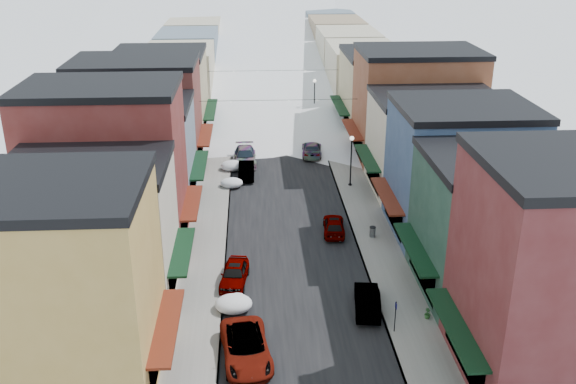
{
  "coord_description": "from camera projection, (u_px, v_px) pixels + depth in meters",
  "views": [
    {
      "loc": [
        -2.91,
        -24.91,
        22.6
      ],
      "look_at": [
        0.0,
        24.21,
        2.38
      ],
      "focal_mm": 40.0,
      "sensor_mm": 36.0,
      "label": 1
    }
  ],
  "objects": [
    {
      "name": "sidewalk_left",
      "position": [
        224.0,
        109.0,
        86.76
      ],
      "size": [
        3.2,
        160.0,
        0.15
      ],
      "primitive_type": "cube",
      "color": "gray",
      "rests_on": "ground"
    },
    {
      "name": "road",
      "position": [
        272.0,
        108.0,
        87.14
      ],
      "size": [
        10.0,
        160.0,
        0.01
      ],
      "primitive_type": "cube",
      "color": "black",
      "rests_on": "ground"
    },
    {
      "name": "distant_blocks",
      "position": [
        267.0,
        49.0,
        106.86
      ],
      "size": [
        34.0,
        55.0,
        8.0
      ],
      "color": "gray",
      "rests_on": "ground"
    },
    {
      "name": "snow_pile_far",
      "position": [
        233.0,
        166.0,
        64.69
      ],
      "size": [
        2.4,
        2.68,
        1.02
      ],
      "color": "white",
      "rests_on": "ground"
    },
    {
      "name": "car_dark_hatch",
      "position": [
        246.0,
        170.0,
        62.75
      ],
      "size": [
        1.55,
        4.35,
        1.43
      ],
      "primitive_type": "imported",
      "rotation": [
        0.0,
        0.0,
        -0.01
      ],
      "color": "black",
      "rests_on": "ground"
    },
    {
      "name": "car_silver_sedan",
      "position": [
        234.0,
        274.0,
        43.92
      ],
      "size": [
        2.25,
        4.46,
        1.46
      ],
      "primitive_type": "imported",
      "rotation": [
        0.0,
        0.0,
        -0.13
      ],
      "color": "#A5A8AD",
      "rests_on": "ground"
    },
    {
      "name": "sidewalk_right",
      "position": [
        321.0,
        107.0,
        87.48
      ],
      "size": [
        3.2,
        160.0,
        0.15
      ],
      "primitive_type": "cube",
      "color": "gray",
      "rests_on": "ground"
    },
    {
      "name": "streetlamp_near",
      "position": [
        351.0,
        155.0,
        59.52
      ],
      "size": [
        0.4,
        0.4,
        4.83
      ],
      "color": "black",
      "rests_on": "sidewalk_right"
    },
    {
      "name": "bldg_l_brick_near",
      "position": [
        107.0,
        167.0,
        47.55
      ],
      "size": [
        12.3,
        8.2,
        12.5
      ],
      "color": "maroon",
      "rests_on": "ground"
    },
    {
      "name": "car_lane_white",
      "position": [
        277.0,
        77.0,
        101.42
      ],
      "size": [
        3.51,
        6.37,
        1.69
      ],
      "primitive_type": "imported",
      "rotation": [
        0.0,
        0.0,
        3.02
      ],
      "color": "#B8B8BB",
      "rests_on": "ground"
    },
    {
      "name": "car_silver_wagon",
      "position": [
        245.0,
        156.0,
        66.38
      ],
      "size": [
        2.36,
        5.56,
        1.6
      ],
      "primitive_type": "imported",
      "rotation": [
        0.0,
        0.0,
        0.02
      ],
      "color": "#93979B",
      "rests_on": "ground"
    },
    {
      "name": "parking_sign",
      "position": [
        395.0,
        314.0,
        38.17
      ],
      "size": [
        0.06,
        0.28,
        2.07
      ],
      "color": "black",
      "rests_on": "sidewalk_right"
    },
    {
      "name": "bldg_l_grayblue",
      "position": [
        135.0,
        152.0,
        56.09
      ],
      "size": [
        11.3,
        9.2,
        9.0
      ],
      "color": "gray",
      "rests_on": "ground"
    },
    {
      "name": "car_lane_silver",
      "position": [
        270.0,
        123.0,
        78.02
      ],
      "size": [
        2.32,
        4.54,
        1.48
      ],
      "primitive_type": "imported",
      "rotation": [
        0.0,
        0.0,
        0.14
      ],
      "color": "gray",
      "rests_on": "ground"
    },
    {
      "name": "bldg_l_yellow",
      "position": [
        52.0,
        287.0,
        32.53
      ],
      "size": [
        11.3,
        8.7,
        11.5
      ],
      "color": "gold",
      "rests_on": "ground"
    },
    {
      "name": "trash_can",
      "position": [
        372.0,
        232.0,
        50.35
      ],
      "size": [
        0.49,
        0.49,
        0.84
      ],
      "color": "#585B5E",
      "rests_on": "sidewalk_right"
    },
    {
      "name": "snow_pile_mid",
      "position": [
        232.0,
        183.0,
        60.48
      ],
      "size": [
        2.11,
        2.5,
        0.89
      ],
      "color": "white",
      "rests_on": "ground"
    },
    {
      "name": "bldg_r_blue",
      "position": [
        459.0,
        170.0,
        49.86
      ],
      "size": [
        11.3,
        9.2,
        10.5
      ],
      "color": "#344D76",
      "rests_on": "ground"
    },
    {
      "name": "bldg_l_brick_far",
      "position": [
        138.0,
        114.0,
        63.96
      ],
      "size": [
        13.3,
        9.2,
        11.0
      ],
      "color": "maroon",
      "rests_on": "ground"
    },
    {
      "name": "bldg_r_tan",
      "position": [
        387.0,
        92.0,
        75.9
      ],
      "size": [
        11.3,
        11.2,
        9.5
      ],
      "color": "tan",
      "rests_on": "ground"
    },
    {
      "name": "bldg_l_cream",
      "position": [
        92.0,
        232.0,
        40.76
      ],
      "size": [
        11.3,
        8.2,
        9.5
      ],
      "color": "beige",
      "rests_on": "ground"
    },
    {
      "name": "snow_pile_near",
      "position": [
        234.0,
        303.0,
        40.89
      ],
      "size": [
        2.39,
        2.67,
        1.01
      ],
      "color": "white",
      "rests_on": "ground"
    },
    {
      "name": "curb_right",
      "position": [
        309.0,
        107.0,
        87.39
      ],
      "size": [
        0.1,
        160.0,
        0.15
      ],
      "primitive_type": "cube",
      "color": "slate",
      "rests_on": "ground"
    },
    {
      "name": "planter_far",
      "position": [
        427.0,
        313.0,
        39.79
      ],
      "size": [
        0.54,
        0.54,
        0.68
      ],
      "primitive_type": "imported",
      "rotation": [
        0.0,
        0.0,
        0.68
      ],
      "color": "#31652E",
      "rests_on": "sidewalk_right"
    },
    {
      "name": "bldg_r_cream",
      "position": [
        434.0,
        143.0,
        58.48
      ],
      "size": [
        12.3,
        9.2,
        9.0
      ],
      "color": "beige",
      "rests_on": "ground"
    },
    {
      "name": "curb_left",
      "position": [
        235.0,
        108.0,
        86.84
      ],
      "size": [
        0.1,
        160.0,
        0.15
      ],
      "primitive_type": "cube",
      "color": "slate",
      "rests_on": "ground"
    },
    {
      "name": "car_gray_suv",
      "position": [
        334.0,
        225.0,
        51.18
      ],
      "size": [
        2.02,
        4.28,
        1.41
      ],
      "primitive_type": "imported",
      "rotation": [
        0.0,
        0.0,
        3.06
      ],
      "color": "gray",
      "rests_on": "ground"
    },
    {
      "name": "car_black_sedan",
      "position": [
        312.0,
        149.0,
        68.83
      ],
      "size": [
        2.44,
        5.21,
        1.47
      ],
      "primitive_type": "imported",
      "rotation": [
        0.0,
        0.0,
        3.06
      ],
      "color": "black",
      "rests_on": "ground"
    },
    {
      "name": "car_white_suv",
      "position": [
        246.0,
        348.0,
        36.06
      ],
      "size": [
        3.26,
        5.92,
        1.57
      ],
      "primitive_type": "imported",
      "rotation": [
        0.0,
        0.0,
        0.12
      ],
      "color": "white",
      "rests_on": "ground"
    },
    {
      "name": "car_green_sedan",
      "position": [
        367.0,
        300.0,
        40.8
      ],
      "size": [
        2.07,
        4.56,
        1.45
      ],
      "primitive_type": "imported",
      "rotation": [
        0.0,
        0.0,
        3.02
      ],
      "color": "black",
      "rests_on": "ground"
    },
    {
      "name": "overhead_cables",
      "position": [
        276.0,
        84.0,
        73.25
      ],
      "size": [
        16.4,
        15.04,
        0.04
      ],
      "color": "black",
      "rests_on": "ground"
    },
    {
      "name": "bldg_r_green",
      "position": [
        501.0,
        225.0,
        41.74
      ],
      "size": [
        11.3,
        9.2,
        9.5
      ],
      "color": "#1F4033",
      "rests_on": "ground"
    },
    {
      "name": "bldg_r_brick_far",
      "position": [
        416.0,
        105.0,
        66.34
      ],
      "size": [
        13.3,
        9.2,
        11.5
      ],
      "color": "brown",
      "rests_on": "ground"
    },
    {
      "name": "bldg_l_tan",
      "position": [
        161.0,
        95.0,
        73.44
      ],
      "size": [
        11.3,
        11.2,
        10.0
      ],
      "color": "tan",
      "rests_on": "ground"
    },
    {
      "name": "streetlamp_far",
      "position": [
        314.0,
        93.0,
        81.58
      ],
      "size": [
        0.41,
        0.41,
        4.89
      ],
      "color": "black",
      "rests_on": "sidewalk_right"
    }
  ]
}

